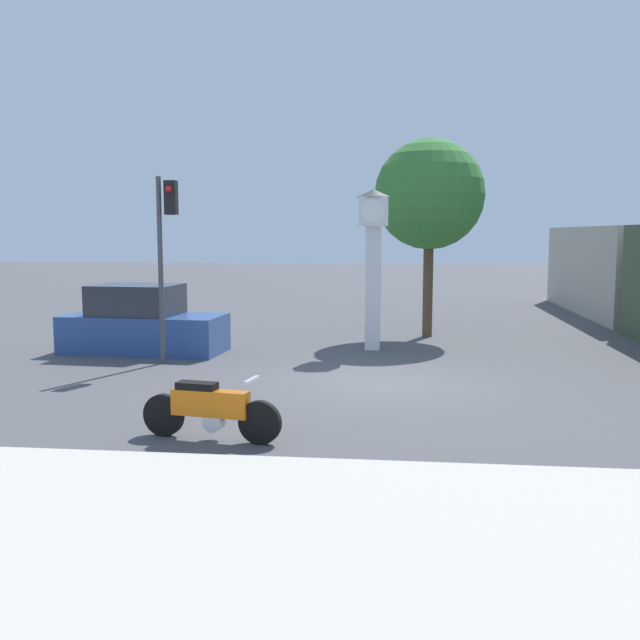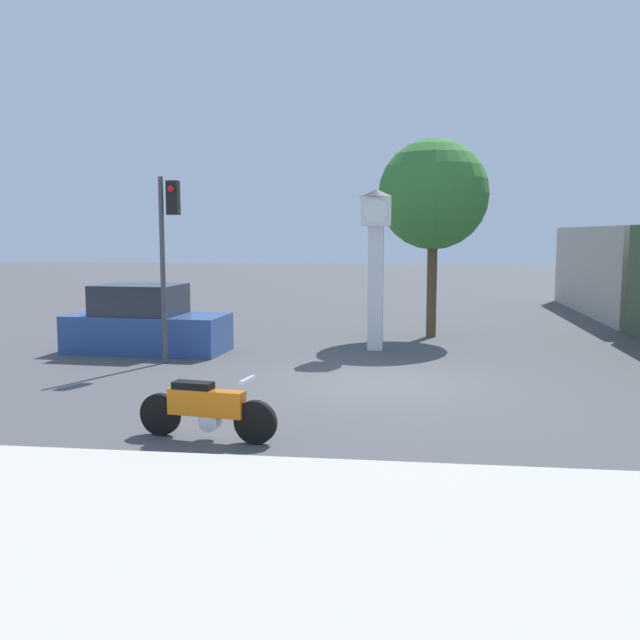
% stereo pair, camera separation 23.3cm
% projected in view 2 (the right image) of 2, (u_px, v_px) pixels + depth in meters
% --- Properties ---
extents(ground_plane, '(120.00, 120.00, 0.00)m').
position_uv_depth(ground_plane, '(381.00, 384.00, 14.95)').
color(ground_plane, '#4C4C4F').
extents(sidewalk_strip, '(36.00, 6.00, 0.10)m').
position_uv_depth(sidewalk_strip, '(342.00, 565.00, 6.67)').
color(sidewalk_strip, '#BCB7A8').
rests_on(sidewalk_strip, ground_plane).
extents(motorcycle, '(2.25, 0.60, 1.00)m').
position_uv_depth(motorcycle, '(206.00, 409.00, 10.87)').
color(motorcycle, black).
rests_on(motorcycle, ground_plane).
extents(clock_tower, '(0.92, 0.92, 4.31)m').
position_uv_depth(clock_tower, '(376.00, 245.00, 19.06)').
color(clock_tower, white).
rests_on(clock_tower, ground_plane).
extents(traffic_light, '(0.50, 0.35, 4.48)m').
position_uv_depth(traffic_light, '(168.00, 236.00, 16.99)').
color(traffic_light, '#47474C').
rests_on(traffic_light, ground_plane).
extents(street_tree, '(3.30, 3.30, 5.95)m').
position_uv_depth(street_tree, '(433.00, 195.00, 21.26)').
color(street_tree, brown).
rests_on(street_tree, ground_plane).
extents(parked_car, '(4.31, 2.07, 1.80)m').
position_uv_depth(parked_car, '(145.00, 324.00, 18.96)').
color(parked_car, '#2D4C8C').
rests_on(parked_car, ground_plane).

